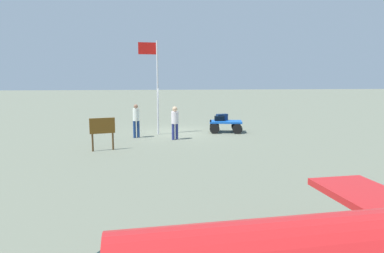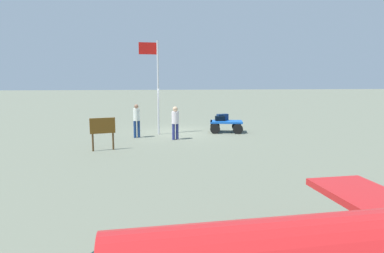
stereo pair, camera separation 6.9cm
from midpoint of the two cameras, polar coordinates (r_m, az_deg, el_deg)
ground_plane at (r=19.98m, az=-2.36°, el=-0.91°), size 120.00×120.00×0.00m
luggage_cart at (r=19.91m, az=5.35°, el=0.37°), size 1.97×1.46×0.65m
suitcase_navy at (r=19.93m, az=4.38°, el=1.32°), size 0.54×0.41×0.27m
suitcase_tan at (r=20.09m, az=4.79°, el=1.52°), size 0.69×0.46×0.37m
worker_lead at (r=18.26m, az=-9.19°, el=1.32°), size 0.41×0.41×1.74m
worker_trailing at (r=17.50m, az=-2.91°, el=1.08°), size 0.47×0.47×1.67m
flagpole at (r=19.02m, az=-6.16°, el=7.84°), size 1.04×0.19×5.03m
signboard at (r=15.40m, az=-14.51°, el=-0.35°), size 1.04×0.35×1.41m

